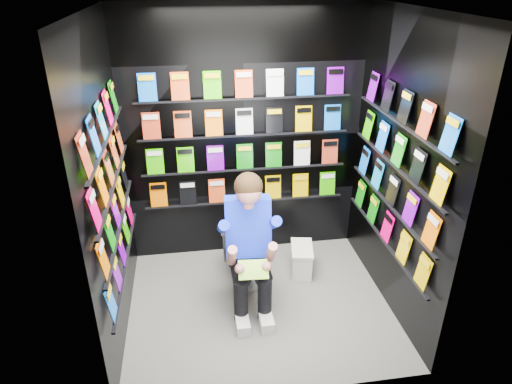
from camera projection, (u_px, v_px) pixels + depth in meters
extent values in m
plane|color=slate|center=(259.00, 305.00, 4.29)|extent=(2.40, 2.40, 0.00)
plane|color=white|center=(261.00, 9.00, 3.14)|extent=(2.40, 2.40, 0.00)
cube|color=black|center=(244.00, 139.00, 4.60)|extent=(2.40, 0.04, 2.60)
cube|color=black|center=(286.00, 247.00, 2.83)|extent=(2.40, 0.04, 2.60)
cube|color=black|center=(108.00, 190.00, 3.55)|extent=(0.04, 2.00, 2.60)
cube|color=black|center=(399.00, 171.00, 3.88)|extent=(0.04, 2.00, 2.60)
imported|color=white|center=(243.00, 244.00, 4.56)|extent=(0.47, 0.78, 0.73)
cube|color=silver|center=(301.00, 260.00, 4.71)|extent=(0.26, 0.39, 0.27)
cube|color=silver|center=(302.00, 248.00, 4.65)|extent=(0.28, 0.41, 0.03)
cube|color=green|center=(253.00, 270.00, 3.82)|extent=(0.26, 0.17, 0.11)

